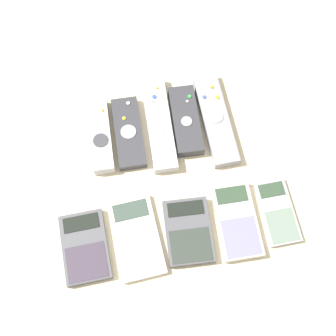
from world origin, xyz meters
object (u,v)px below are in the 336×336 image
remote_2 (157,124)px  calculator_2 (188,231)px  remote_1 (129,133)px  remote_3 (186,121)px  calculator_1 (136,237)px  remote_0 (101,135)px  calculator_3 (236,221)px  remote_4 (215,119)px  calculator_0 (85,247)px  calculator_4 (277,212)px

remote_2 → calculator_2: size_ratio=1.65×
remote_1 → remote_3: bearing=3.5°
remote_1 → calculator_1: size_ratio=0.99×
remote_0 → calculator_3: 0.32m
remote_2 → remote_4: remote_2 is taller
calculator_1 → calculator_2: calculator_2 is taller
remote_3 → calculator_0: bearing=-133.6°
remote_4 → calculator_3: remote_4 is taller
calculator_1 → calculator_3: calculator_3 is taller
remote_3 → calculator_1: (-0.14, -0.23, -0.01)m
remote_2 → calculator_0: (-0.18, -0.23, -0.00)m
remote_3 → calculator_1: bearing=-119.0°
calculator_3 → calculator_4: size_ratio=1.15×
calculator_0 → calculator_1: (0.10, 0.00, -0.00)m
remote_4 → calculator_0: (-0.30, -0.22, -0.00)m
remote_0 → calculator_4: bearing=-33.5°
remote_1 → remote_2: bearing=9.5°
remote_4 → calculator_1: (-0.20, -0.22, -0.00)m
remote_3 → calculator_4: remote_3 is taller
remote_4 → calculator_4: size_ratio=1.64×
remote_2 → calculator_3: size_ratio=1.44×
calculator_3 → calculator_2: bearing=-176.4°
remote_0 → remote_1: remote_0 is taller
calculator_3 → calculator_1: bearing=-179.6°
remote_0 → remote_3: size_ratio=1.06×
calculator_1 → calculator_3: bearing=-4.2°
calculator_4 → calculator_3: bearing=-177.7°
calculator_1 → calculator_3: 0.19m
remote_2 → remote_4: 0.12m
remote_4 → calculator_3: size_ratio=1.42×
calculator_0 → calculator_2: bearing=-3.3°
remote_1 → calculator_4: bearing=-39.2°
remote_1 → calculator_4: (0.26, -0.22, -0.00)m
remote_4 → calculator_1: 0.30m
remote_1 → remote_2: 0.06m
remote_0 → calculator_0: 0.23m
remote_2 → calculator_3: (0.11, -0.23, -0.00)m
remote_1 → remote_2: remote_2 is taller
remote_1 → calculator_1: (-0.02, -0.22, -0.00)m
remote_1 → calculator_2: 0.24m
calculator_2 → calculator_3: size_ratio=0.88×
calculator_4 → remote_0: bearing=144.1°
remote_3 → remote_4: remote_3 is taller
remote_0 → remote_3: (0.18, 0.00, -0.00)m
remote_3 → calculator_0: (-0.24, -0.23, -0.00)m
remote_3 → remote_1: bearing=-174.9°
remote_0 → calculator_2: remote_0 is taller
remote_4 → calculator_3: bearing=-92.9°
remote_2 → calculator_0: remote_2 is taller
calculator_1 → calculator_0: bearing=177.1°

